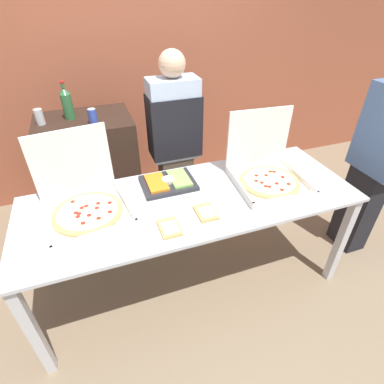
# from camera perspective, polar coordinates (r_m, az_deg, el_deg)

# --- Properties ---
(ground_plane) EXTENTS (16.00, 16.00, 0.00)m
(ground_plane) POSITION_cam_1_polar(r_m,az_deg,el_deg) (2.65, -0.00, -16.15)
(ground_plane) COLOR #847056
(brick_wall_behind) EXTENTS (10.00, 0.06, 2.80)m
(brick_wall_behind) POSITION_cam_1_polar(r_m,az_deg,el_deg) (3.37, -10.67, 23.18)
(brick_wall_behind) COLOR #9E5138
(brick_wall_behind) RESTS_ON ground_plane
(buffet_table) EXTENTS (2.30, 0.84, 0.85)m
(buffet_table) POSITION_cam_1_polar(r_m,az_deg,el_deg) (2.12, -0.00, -3.26)
(buffet_table) COLOR silver
(buffet_table) RESTS_ON ground_plane
(pizza_box_far_left) EXTENTS (0.53, 0.54, 0.48)m
(pizza_box_far_left) POSITION_cam_1_polar(r_m,az_deg,el_deg) (2.26, 14.01, 3.97)
(pizza_box_far_left) COLOR silver
(pizza_box_far_left) RESTS_ON buffet_table
(pizza_box_near_left) EXTENTS (0.56, 0.58, 0.49)m
(pizza_box_near_left) POSITION_cam_1_polar(r_m,az_deg,el_deg) (2.02, -19.92, -1.46)
(pizza_box_near_left) COLOR silver
(pizza_box_near_left) RESTS_ON buffet_table
(paper_plate_front_right) EXTENTS (0.23, 0.23, 0.03)m
(paper_plate_front_right) POSITION_cam_1_polar(r_m,az_deg,el_deg) (1.91, 2.67, -4.02)
(paper_plate_front_right) COLOR white
(paper_plate_front_right) RESTS_ON buffet_table
(paper_plate_front_center) EXTENTS (0.26, 0.26, 0.03)m
(paper_plate_front_center) POSITION_cam_1_polar(r_m,az_deg,el_deg) (1.80, -4.30, -6.96)
(paper_plate_front_center) COLOR white
(paper_plate_front_center) RESTS_ON buffet_table
(veggie_tray) EXTENTS (0.38, 0.30, 0.05)m
(veggie_tray) POSITION_cam_1_polar(r_m,az_deg,el_deg) (2.18, -4.56, 1.85)
(veggie_tray) COLOR #28282D
(veggie_tray) RESTS_ON buffet_table
(sideboard_podium) EXTENTS (0.79, 0.58, 1.14)m
(sideboard_podium) POSITION_cam_1_polar(r_m,az_deg,el_deg) (2.95, -18.01, 2.72)
(sideboard_podium) COLOR black
(sideboard_podium) RESTS_ON ground_plane
(soda_bottle) EXTENTS (0.09, 0.09, 0.30)m
(soda_bottle) POSITION_cam_1_polar(r_m,az_deg,el_deg) (2.70, -22.72, 15.38)
(soda_bottle) COLOR #2D6638
(soda_bottle) RESTS_ON sideboard_podium
(soda_can_silver) EXTENTS (0.07, 0.07, 0.12)m
(soda_can_silver) POSITION_cam_1_polar(r_m,az_deg,el_deg) (2.70, -27.05, 12.64)
(soda_can_silver) COLOR silver
(soda_can_silver) RESTS_ON sideboard_podium
(soda_can_colored) EXTENTS (0.07, 0.07, 0.12)m
(soda_can_colored) POSITION_cam_1_polar(r_m,az_deg,el_deg) (2.54, -18.39, 13.48)
(soda_can_colored) COLOR #334CB2
(soda_can_colored) RESTS_ON sideboard_podium
(person_server_vest) EXTENTS (0.42, 0.24, 1.68)m
(person_server_vest) POSITION_cam_1_polar(r_m,az_deg,el_deg) (2.62, -3.30, 9.60)
(person_server_vest) COLOR #473D33
(person_server_vest) RESTS_ON ground_plane
(person_guest_plaid) EXTENTS (0.22, 0.40, 1.68)m
(person_guest_plaid) POSITION_cam_1_polar(r_m,az_deg,el_deg) (2.84, 31.65, 4.82)
(person_guest_plaid) COLOR black
(person_guest_plaid) RESTS_ON ground_plane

